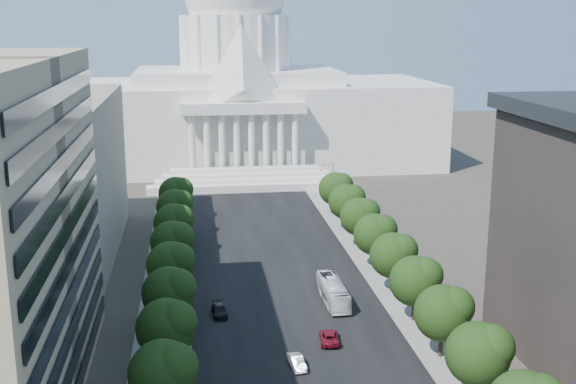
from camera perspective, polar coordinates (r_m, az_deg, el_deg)
name	(u,v)px	position (r m, az deg, el deg)	size (l,w,h in m)	color
road_asphalt	(271,260)	(135.19, -1.31, -5.43)	(30.00, 260.00, 0.01)	black
sidewalk_left	(169,265)	(134.56, -9.42, -5.71)	(8.00, 260.00, 0.02)	gray
sidewalk_right	(371,256)	(138.46, 6.56, -5.05)	(8.00, 260.00, 0.02)	gray
capitol	(237,99)	(223.70, -4.07, 7.37)	(120.00, 56.00, 73.00)	white
office_block_left_far	(10,178)	(144.17, -21.14, 1.04)	(38.00, 52.00, 30.00)	gray
tree_l_c	(166,372)	(82.04, -9.65, -13.85)	(7.79, 7.60, 9.97)	#33261C
tree_l_d	(169,327)	(92.87, -9.42, -10.46)	(7.79, 7.60, 9.97)	#33261C
tree_l_e	(171,292)	(103.95, -9.25, -7.78)	(7.79, 7.60, 9.97)	#33261C
tree_l_f	(173,264)	(115.22, -9.11, -5.62)	(7.79, 7.60, 9.97)	#33261C
tree_l_g	(174,241)	(126.62, -9.00, -3.85)	(7.79, 7.60, 9.97)	#33261C
tree_l_h	(175,222)	(138.12, -8.91, -2.37)	(7.79, 7.60, 9.97)	#33261C
tree_l_i	(176,206)	(149.70, -8.83, -1.12)	(7.79, 7.60, 9.97)	#33261C
tree_l_j	(177,193)	(161.35, -8.76, -0.05)	(7.79, 7.60, 9.97)	#33261C
tree_r_c	(481,352)	(88.12, 15.02, -12.13)	(7.79, 7.60, 9.97)	#33261C
tree_r_d	(445,311)	(98.27, 12.34, -9.21)	(7.79, 7.60, 9.97)	#33261C
tree_r_e	(417,280)	(108.81, 10.20, -6.83)	(7.79, 7.60, 9.97)	#33261C
tree_r_f	(395,254)	(119.62, 8.45, -4.87)	(7.79, 7.60, 9.97)	#33261C
tree_r_g	(377,233)	(130.64, 7.01, -3.24)	(7.79, 7.60, 9.97)	#33261C
tree_r_h	(361,215)	(141.81, 5.80, -1.85)	(7.79, 7.60, 9.97)	#33261C
tree_r_i	(348,201)	(153.12, 4.76, -0.67)	(7.79, 7.60, 9.97)	#33261C
tree_r_j	(337,188)	(164.52, 3.87, 0.34)	(7.79, 7.60, 9.97)	#33261C
streetlight_b	(497,360)	(88.31, 16.16, -12.60)	(2.61, 0.44, 9.00)	gray
streetlight_c	(427,283)	(109.67, 10.94, -7.05)	(2.61, 0.44, 9.00)	gray
streetlight_d	(383,234)	(132.32, 7.53, -3.32)	(2.61, 0.44, 9.00)	gray
streetlight_e	(353,201)	(155.68, 5.15, -0.68)	(2.61, 0.44, 9.00)	gray
streetlight_f	(331,176)	(179.49, 3.40, 1.26)	(2.61, 0.44, 9.00)	gray
car_silver	(297,362)	(95.60, 0.70, -13.31)	(1.59, 4.55, 1.50)	#ABAEB3
car_red	(329,337)	(102.52, 3.28, -11.38)	(2.54, 5.51, 1.53)	maroon
car_dark_b	(219,311)	(111.47, -5.45, -9.32)	(2.10, 5.16, 1.50)	black
city_bus	(333,292)	(115.61, 3.58, -7.86)	(3.03, 12.95, 3.61)	white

